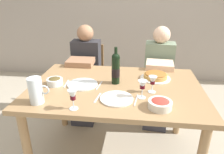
{
  "coord_description": "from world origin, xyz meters",
  "views": [
    {
      "loc": [
        0.16,
        -1.65,
        1.54
      ],
      "look_at": [
        -0.03,
        0.01,
        0.84
      ],
      "focal_mm": 33.35,
      "sensor_mm": 36.0,
      "label": 1
    }
  ],
  "objects": [
    {
      "name": "water_pitcher",
      "position": [
        -0.55,
        -0.36,
        0.85
      ],
      "size": [
        0.16,
        0.1,
        0.2
      ],
      "color": "silver",
      "rests_on": "dining_table"
    },
    {
      "name": "dinner_plate_right_setting",
      "position": [
        -0.29,
        -0.01,
        0.77
      ],
      "size": [
        0.27,
        0.27,
        0.01
      ],
      "primitive_type": "cylinder",
      "color": "silver",
      "rests_on": "dining_table"
    },
    {
      "name": "wine_glass_right_diner",
      "position": [
        -0.26,
        -0.41,
        0.86
      ],
      "size": [
        0.07,
        0.07,
        0.15
      ],
      "color": "silver",
      "rests_on": "dining_table"
    },
    {
      "name": "olive_bowl",
      "position": [
        -0.54,
        -0.04,
        0.8
      ],
      "size": [
        0.14,
        0.14,
        0.07
      ],
      "color": "silver",
      "rests_on": "dining_table"
    },
    {
      "name": "spoon_right_setting",
      "position": [
        -0.44,
        -0.01,
        0.76
      ],
      "size": [
        0.02,
        0.16,
        0.0
      ],
      "primitive_type": "cube",
      "rotation": [
        0.0,
        0.0,
        1.63
      ],
      "color": "silver",
      "rests_on": "dining_table"
    },
    {
      "name": "diner_left",
      "position": [
        -0.45,
        0.68,
        0.62
      ],
      "size": [
        0.34,
        0.5,
        1.16
      ],
      "rotation": [
        0.0,
        0.0,
        3.14
      ],
      "color": "#2D2D33",
      "rests_on": "ground"
    },
    {
      "name": "ground_plane",
      "position": [
        0.0,
        0.0,
        0.0
      ],
      "size": [
        8.0,
        8.0,
        0.0
      ],
      "primitive_type": "plane",
      "color": "#B2A893"
    },
    {
      "name": "knife_right_setting",
      "position": [
        -0.14,
        -0.01,
        0.76
      ],
      "size": [
        0.03,
        0.18,
        0.0
      ],
      "primitive_type": "cube",
      "rotation": [
        0.0,
        0.0,
        1.44
      ],
      "color": "silver",
      "rests_on": "dining_table"
    },
    {
      "name": "knife_left_setting",
      "position": [
        0.18,
        -0.24,
        0.76
      ],
      "size": [
        0.03,
        0.18,
        0.0
      ],
      "primitive_type": "cube",
      "rotation": [
        0.0,
        0.0,
        1.43
      ],
      "color": "silver",
      "rests_on": "dining_table"
    },
    {
      "name": "diner_right",
      "position": [
        0.44,
        0.69,
        0.62
      ],
      "size": [
        0.36,
        0.53,
        1.16
      ],
      "rotation": [
        0.0,
        0.0,
        3.05
      ],
      "color": "gray",
      "rests_on": "ground"
    },
    {
      "name": "salad_bowl",
      "position": [
        0.35,
        -0.33,
        0.79
      ],
      "size": [
        0.17,
        0.17,
        0.07
      ],
      "color": "silver",
      "rests_on": "dining_table"
    },
    {
      "name": "chair_right",
      "position": [
        0.46,
        0.92,
        0.5
      ],
      "size": [
        0.43,
        0.43,
        0.87
      ],
      "rotation": [
        0.0,
        0.0,
        3.05
      ],
      "color": "olive",
      "rests_on": "ground"
    },
    {
      "name": "chair_left",
      "position": [
        -0.45,
        0.92,
        0.5
      ],
      "size": [
        0.4,
        0.4,
        0.87
      ],
      "rotation": [
        0.0,
        0.0,
        3.14
      ],
      "color": "olive",
      "rests_on": "ground"
    },
    {
      "name": "wine_glass_centre",
      "position": [
        0.23,
        -0.19,
        0.87
      ],
      "size": [
        0.07,
        0.07,
        0.15
      ],
      "color": "silver",
      "rests_on": "dining_table"
    },
    {
      "name": "fork_left_setting",
      "position": [
        -0.12,
        -0.24,
        0.76
      ],
      "size": [
        0.04,
        0.16,
        0.0
      ],
      "primitive_type": "cube",
      "rotation": [
        0.0,
        0.0,
        1.44
      ],
      "color": "silver",
      "rests_on": "dining_table"
    },
    {
      "name": "wine_glass_left_diner",
      "position": [
        0.31,
        -0.08,
        0.86
      ],
      "size": [
        0.07,
        0.07,
        0.14
      ],
      "color": "silver",
      "rests_on": "dining_table"
    },
    {
      "name": "baked_tart",
      "position": [
        0.36,
        0.21,
        0.79
      ],
      "size": [
        0.28,
        0.28,
        0.06
      ],
      "color": "white",
      "rests_on": "dining_table"
    },
    {
      "name": "dining_table",
      "position": [
        0.0,
        0.0,
        0.67
      ],
      "size": [
        1.5,
        1.0,
        0.76
      ],
      "color": "#9E7A51",
      "rests_on": "ground"
    },
    {
      "name": "dinner_plate_left_setting",
      "position": [
        0.03,
        -0.24,
        0.77
      ],
      "size": [
        0.26,
        0.26,
        0.01
      ],
      "primitive_type": "cylinder",
      "color": "white",
      "rests_on": "dining_table"
    },
    {
      "name": "wine_bottle",
      "position": [
        -0.01,
        0.06,
        0.9
      ],
      "size": [
        0.07,
        0.07,
        0.33
      ],
      "color": "black",
      "rests_on": "dining_table"
    }
  ]
}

